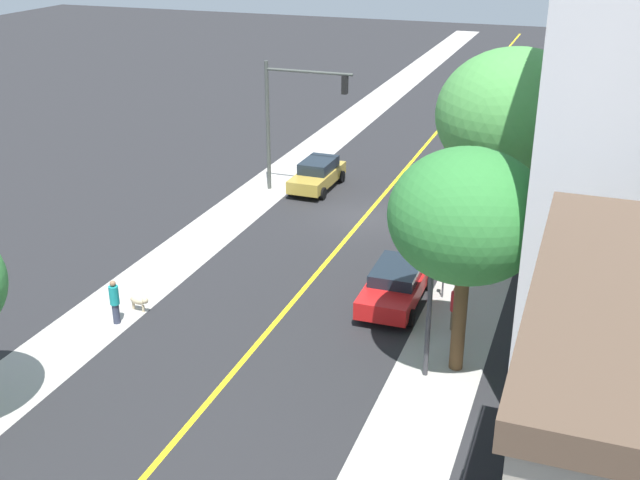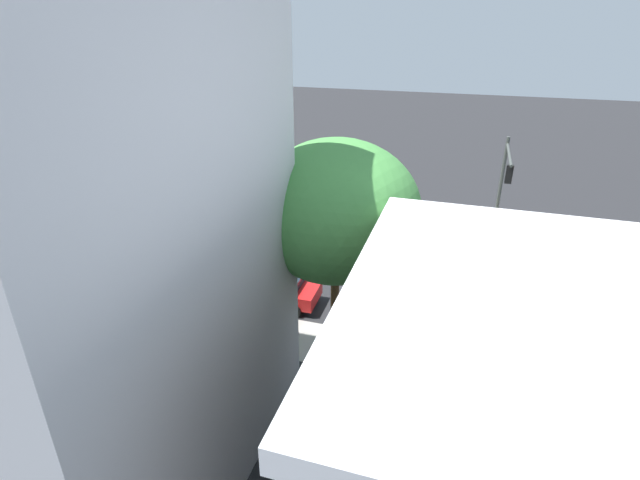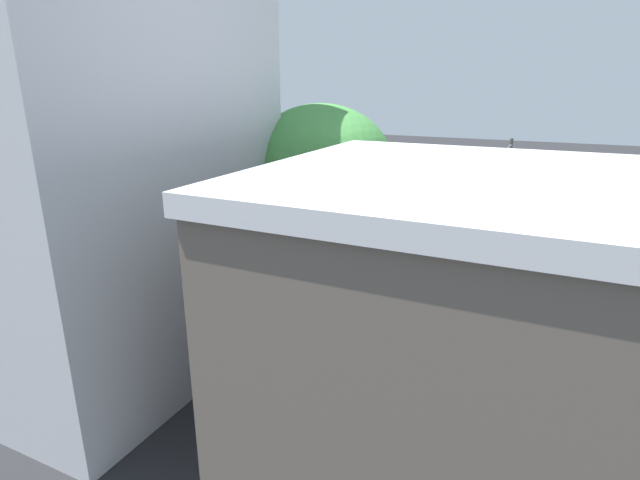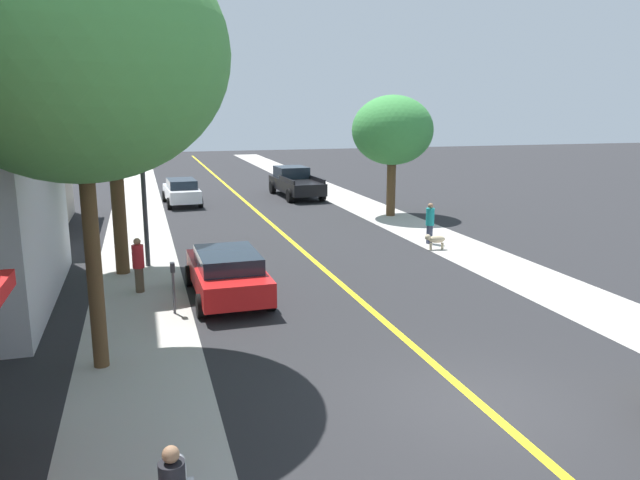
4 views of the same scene
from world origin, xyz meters
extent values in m
plane|color=#262628|center=(0.00, 0.00, 0.00)|extent=(140.00, 140.00, 0.00)
cube|color=#ADA8A0|center=(-6.15, 0.00, 0.00)|extent=(2.76, 126.00, 0.01)
cube|color=yellow|center=(0.00, 0.00, 0.00)|extent=(0.20, 126.00, 0.00)
cube|color=black|center=(-8.83, 20.95, 2.74)|extent=(1.09, 6.51, 0.24)
cylinder|color=brown|center=(-6.65, 11.73, 1.74)|extent=(0.45, 0.45, 3.49)
ellipsoid|color=#337F38|center=(-6.65, 11.73, 5.29)|extent=(4.80, 4.80, 4.08)
cylinder|color=brown|center=(6.40, 19.56, 1.41)|extent=(0.46, 0.46, 2.82)
ellipsoid|color=#3D8E42|center=(6.40, 19.56, 4.36)|extent=(4.09, 4.09, 3.48)
cylinder|color=brown|center=(-6.95, 3.91, 2.14)|extent=(0.32, 0.32, 4.28)
ellipsoid|color=#4C9947|center=(-6.95, 3.91, 6.51)|extent=(5.96, 5.96, 5.06)
sphere|color=#B2B2B7|center=(-5.65, -1.36, 0.66)|extent=(0.22, 0.22, 0.22)
cylinder|color=#B2B2B7|center=(-5.48, -1.36, 0.32)|extent=(0.10, 0.10, 0.10)
cylinder|color=#4C4C51|center=(-5.22, 6.98, 0.58)|extent=(0.07, 0.07, 1.17)
cube|color=#2D2D33|center=(-5.22, 6.98, 1.30)|extent=(0.12, 0.18, 0.26)
cylinder|color=#38383D|center=(-5.82, 12.48, 2.65)|extent=(0.16, 0.16, 5.30)
ellipsoid|color=silver|center=(-5.82, 12.48, 5.45)|extent=(0.70, 0.36, 0.24)
cube|color=red|center=(-3.64, 8.04, 0.65)|extent=(1.96, 4.71, 0.67)
cube|color=#19232D|center=(-3.64, 7.80, 1.21)|extent=(1.71, 2.55, 0.45)
cylinder|color=black|center=(-4.61, 9.57, 0.32)|extent=(0.23, 0.64, 0.64)
cylinder|color=black|center=(-2.71, 9.60, 0.32)|extent=(0.23, 0.64, 0.64)
cylinder|color=black|center=(-4.57, 6.48, 0.32)|extent=(0.23, 0.64, 0.64)
cylinder|color=black|center=(-2.67, 6.51, 0.32)|extent=(0.23, 0.64, 0.64)
cube|color=silver|center=(-3.69, 26.32, 0.66)|extent=(1.91, 4.53, 0.68)
cube|color=#19232D|center=(-3.68, 26.10, 1.24)|extent=(1.61, 2.48, 0.49)
cylinder|color=black|center=(-4.61, 27.75, 0.32)|extent=(0.25, 0.65, 0.64)
cylinder|color=black|center=(-2.91, 27.83, 0.32)|extent=(0.25, 0.65, 0.64)
cylinder|color=black|center=(-4.47, 24.81, 0.32)|extent=(0.25, 0.65, 0.64)
cylinder|color=black|center=(-2.77, 24.89, 0.32)|extent=(0.25, 0.65, 0.64)
cube|color=black|center=(3.37, 27.40, 0.75)|extent=(2.25, 6.08, 0.70)
cube|color=#19232D|center=(3.33, 28.48, 1.45)|extent=(1.94, 2.23, 0.70)
cube|color=black|center=(2.50, 26.16, 1.22)|extent=(0.23, 3.12, 0.24)
cube|color=black|center=(4.34, 26.23, 1.22)|extent=(0.23, 3.12, 0.24)
cylinder|color=black|center=(2.28, 29.40, 0.40)|extent=(0.31, 0.81, 0.80)
cylinder|color=black|center=(4.29, 29.48, 0.40)|extent=(0.31, 0.81, 0.80)
cylinder|color=black|center=(2.45, 25.32, 0.40)|extent=(0.31, 0.81, 0.80)
cylinder|color=black|center=(4.46, 25.40, 0.40)|extent=(0.31, 0.81, 0.80)
sphere|color=#936B4C|center=(-5.76, -2.61, 1.51)|extent=(0.21, 0.21, 0.21)
cylinder|color=brown|center=(-6.11, 9.30, 0.38)|extent=(0.26, 0.26, 0.76)
cylinder|color=red|center=(-6.11, 9.30, 1.11)|extent=(0.35, 0.35, 0.70)
sphere|color=#936B4C|center=(-6.11, 9.30, 1.57)|extent=(0.22, 0.22, 0.22)
cylinder|color=#33384C|center=(5.34, 12.95, 0.38)|extent=(0.26, 0.26, 0.77)
cylinder|color=teal|center=(5.34, 12.95, 1.11)|extent=(0.34, 0.34, 0.70)
sphere|color=#936B4C|center=(5.34, 12.95, 1.57)|extent=(0.22, 0.22, 0.22)
ellipsoid|color=#C6B28C|center=(5.12, 11.88, 0.42)|extent=(0.71, 0.40, 0.30)
sphere|color=#C6B28C|center=(4.76, 11.94, 0.50)|extent=(0.24, 0.24, 0.24)
cylinder|color=#C6B28C|center=(4.89, 11.92, 0.13)|extent=(0.10, 0.10, 0.27)
cylinder|color=#C6B28C|center=(5.35, 11.84, 0.13)|extent=(0.10, 0.10, 0.27)
camera|label=1|loc=(-9.89, 33.53, 13.72)|focal=43.75mm
camera|label=2|loc=(-22.32, -0.28, 12.79)|focal=27.20mm
camera|label=3|loc=(-25.28, -4.79, 9.81)|focal=27.85mm
camera|label=4|loc=(-5.90, -9.26, 5.48)|focal=34.28mm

